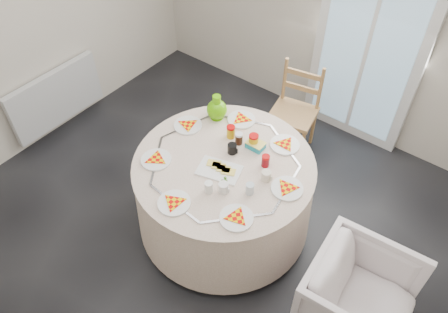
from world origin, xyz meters
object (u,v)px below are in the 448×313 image
Objects in this scene: wooden_chair at (294,111)px; green_pitcher at (217,104)px; radiator at (56,98)px; table at (224,194)px; armchair at (362,293)px.

green_pitcher reaches higher than wooden_chair.
radiator is 0.72× the size of table.
radiator is 1.12× the size of wooden_chair.
table is 1.11m from wooden_chair.
armchair is (1.23, -0.12, 0.02)m from table.
wooden_chair is 0.89m from green_pitcher.
wooden_chair is (-0.04, 1.11, 0.09)m from table.
table is 6.54× the size of green_pitcher.
green_pitcher reaches higher than table.
wooden_chair is at bearing 41.75° from armchair.
radiator is 1.80m from green_pitcher.
green_pitcher reaches higher than armchair.
table is at bearing -98.47° from wooden_chair.
radiator is at bearing -171.15° from green_pitcher.
green_pitcher is (1.68, 0.42, 0.49)m from radiator.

